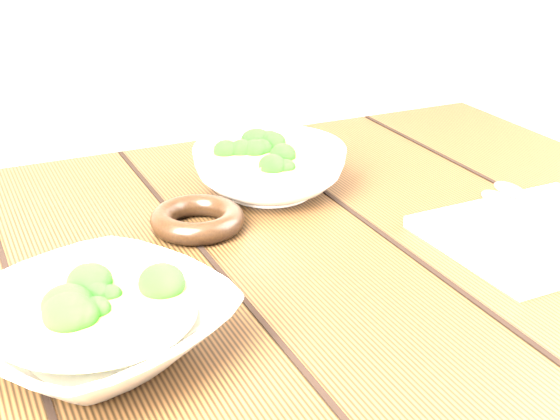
# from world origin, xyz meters

# --- Properties ---
(table) EXTENTS (1.20, 0.80, 0.75)m
(table) POSITION_xyz_m (0.00, 0.00, 0.63)
(table) COLOR #392310
(table) RESTS_ON ground
(soup_bowl_front) EXTENTS (0.29, 0.29, 0.06)m
(soup_bowl_front) POSITION_xyz_m (-0.17, -0.11, 0.78)
(soup_bowl_front) COLOR silver
(soup_bowl_front) RESTS_ON table
(soup_bowl_back) EXTENTS (0.19, 0.19, 0.07)m
(soup_bowl_back) POSITION_xyz_m (0.12, 0.16, 0.78)
(soup_bowl_back) COLOR silver
(soup_bowl_back) RESTS_ON table
(trivet) EXTENTS (0.13, 0.13, 0.03)m
(trivet) POSITION_xyz_m (-0.01, 0.09, 0.76)
(trivet) COLOR black
(trivet) RESTS_ON table
(napkin) EXTENTS (0.24, 0.20, 0.01)m
(napkin) POSITION_xyz_m (0.33, -0.09, 0.76)
(napkin) COLOR beige
(napkin) RESTS_ON table
(spoon_left) EXTENTS (0.06, 0.19, 0.01)m
(spoon_left) POSITION_xyz_m (0.33, -0.05, 0.77)
(spoon_left) COLOR #A7A394
(spoon_left) RESTS_ON napkin
(spoon_right) EXTENTS (0.05, 0.20, 0.01)m
(spoon_right) POSITION_xyz_m (0.37, -0.03, 0.77)
(spoon_right) COLOR #A7A394
(spoon_right) RESTS_ON napkin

